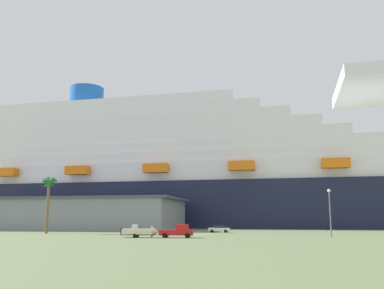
{
  "coord_description": "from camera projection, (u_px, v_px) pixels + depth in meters",
  "views": [
    {
      "loc": [
        20.44,
        -83.93,
        3.19
      ],
      "look_at": [
        -9.0,
        33.61,
        24.25
      ],
      "focal_mm": 39.75,
      "sensor_mm": 36.0,
      "label": 1
    }
  ],
  "objects": [
    {
      "name": "pickup_truck",
      "position": [
        178.0,
        231.0,
        70.48
      ],
      "size": [
        5.85,
        2.98,
        2.2
      ],
      "color": "red",
      "rests_on": "ground_plane"
    },
    {
      "name": "parked_car_black_coupe",
      "position": [
        5.0,
        227.0,
        109.52
      ],
      "size": [
        4.61,
        2.21,
        1.58
      ],
      "color": "black",
      "rests_on": "ground_plane"
    },
    {
      "name": "cruise_ship",
      "position": [
        171.0,
        178.0,
        153.52
      ],
      "size": [
        279.02,
        43.06,
        64.85
      ],
      "color": "#191E38",
      "rests_on": "ground_plane"
    },
    {
      "name": "street_lamp",
      "position": [
        330.0,
        206.0,
        72.06
      ],
      "size": [
        0.56,
        0.56,
        8.11
      ],
      "color": "slate",
      "rests_on": "ground_plane"
    },
    {
      "name": "ground_plane",
      "position": [
        221.0,
        230.0,
        113.23
      ],
      "size": [
        600.0,
        600.0,
        0.0
      ],
      "primitive_type": "plane",
      "color": "#66754C"
    },
    {
      "name": "parked_car_white_van",
      "position": [
        220.0,
        229.0,
        96.58
      ],
      "size": [
        4.75,
        2.02,
        1.58
      ],
      "color": "white",
      "rests_on": "ground_plane"
    },
    {
      "name": "palm_tree",
      "position": [
        49.0,
        188.0,
        91.75
      ],
      "size": [
        3.26,
        3.41,
        11.96
      ],
      "color": "brown",
      "rests_on": "ground_plane"
    },
    {
      "name": "small_boat_on_trailer",
      "position": [
        142.0,
        232.0,
        70.97
      ],
      "size": [
        7.04,
        2.92,
        2.15
      ],
      "color": "#595960",
      "rests_on": "ground_plane"
    },
    {
      "name": "terminal_building",
      "position": [
        68.0,
        214.0,
        119.26
      ],
      "size": [
        65.55,
        32.04,
        8.66
      ],
      "color": "gray",
      "rests_on": "ground_plane"
    }
  ]
}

